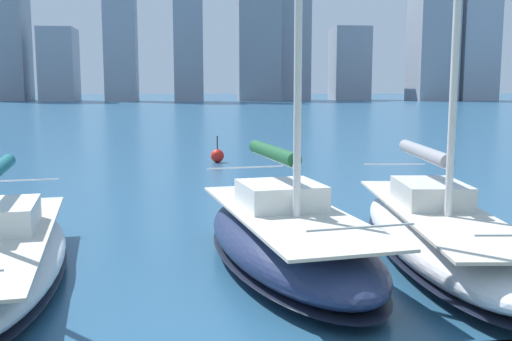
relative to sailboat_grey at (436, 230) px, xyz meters
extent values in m
cube|color=#A3A8B2|center=(-74.10, -145.33, 13.91)|extent=(10.32, 8.46, 29.22)
cube|color=#9499A3|center=(-61.77, -145.60, 15.41)|extent=(10.81, 11.38, 32.22)
cube|color=#9398A2|center=(-42.16, -157.85, 9.65)|extent=(10.35, 9.76, 20.70)
cube|color=#9398A2|center=(-25.44, -156.92, 16.23)|extent=(8.85, 7.69, 33.87)
cube|color=gray|center=(-14.59, -149.32, 17.96)|extent=(11.19, 7.76, 37.32)
cube|color=#90959F|center=(4.28, -145.30, 21.17)|extent=(7.38, 9.15, 43.75)
cube|color=#989DA7|center=(21.69, -149.56, 24.34)|extent=(8.04, 10.22, 50.08)
cube|color=#989DA7|center=(38.45, -153.80, 8.88)|extent=(9.10, 11.41, 19.15)
ellipsoid|color=white|center=(0.00, 0.04, -0.13)|extent=(3.45, 9.60, 1.14)
ellipsoid|color=black|center=(0.00, 0.04, -0.45)|extent=(3.47, 9.65, 0.10)
cube|color=beige|center=(0.00, 0.04, 0.47)|extent=(2.90, 8.44, 0.06)
cube|color=silver|center=(-0.06, -0.52, 0.77)|extent=(1.68, 2.21, 0.55)
cylinder|color=silver|center=(-0.14, -1.22, 1.55)|extent=(0.55, 3.93, 0.12)
cylinder|color=gray|center=(-0.14, -1.22, 1.67)|extent=(0.72, 3.64, 0.32)
cylinder|color=silver|center=(-0.46, -4.16, 0.99)|extent=(1.82, 0.24, 0.04)
ellipsoid|color=navy|center=(3.54, 0.27, -0.08)|extent=(4.03, 8.33, 1.23)
ellipsoid|color=black|center=(3.54, 0.27, -0.42)|extent=(4.05, 8.38, 0.10)
cube|color=beige|center=(3.54, 0.27, 0.56)|extent=(3.37, 7.31, 0.06)
cube|color=silver|center=(3.61, -0.21, 0.87)|extent=(1.96, 2.00, 0.55)
cylinder|color=silver|center=(3.70, -0.80, 1.64)|extent=(0.62, 3.34, 0.12)
cylinder|color=#1E5633|center=(3.70, -0.80, 1.76)|extent=(0.78, 3.10, 0.32)
cylinder|color=silver|center=(2.98, 3.90, 1.08)|extent=(1.84, 0.32, 0.04)
cylinder|color=silver|center=(4.08, -3.29, 1.08)|extent=(2.12, 0.36, 0.04)
cylinder|color=silver|center=(10.24, -3.71, 0.77)|extent=(2.16, 0.31, 0.04)
sphere|color=red|center=(4.01, -18.45, -0.35)|extent=(0.70, 0.70, 0.70)
cylinder|color=black|center=(4.01, -18.45, 0.35)|extent=(0.06, 0.06, 0.70)
camera|label=1|loc=(5.75, 12.87, 3.30)|focal=42.00mm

